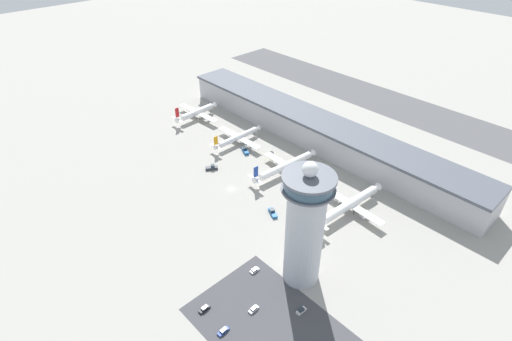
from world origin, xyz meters
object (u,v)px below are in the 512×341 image
object	(u,v)px
service_truck_water	(212,168)
service_truck_catering	(245,151)
car_grey_coupe	(254,309)
car_yellow_taxi	(204,309)
airplane_gate_bravo	(238,137)
service_truck_baggage	(273,213)
service_truck_fuel	(272,155)
airplane_gate_charlie	(286,166)
car_blue_compact	(301,311)
car_navy_sedan	(255,270)
airplane_gate_alpha	(197,112)
airplane_gate_delta	(350,204)
control_tower	(305,227)
car_white_wagon	(223,331)

from	to	relation	value
service_truck_water	service_truck_catering	bearing A→B (deg)	91.18
car_grey_coupe	car_yellow_taxi	size ratio (longest dim) A/B	0.93
airplane_gate_bravo	service_truck_baggage	bearing A→B (deg)	-27.29
service_truck_fuel	service_truck_water	distance (m)	36.95
airplane_gate_charlie	car_yellow_taxi	world-z (taller)	airplane_gate_charlie
car_yellow_taxi	car_blue_compact	bearing A→B (deg)	45.48
car_navy_sedan	car_yellow_taxi	distance (m)	26.57
car_navy_sedan	service_truck_catering	bearing A→B (deg)	140.41
airplane_gate_alpha	service_truck_fuel	size ratio (longest dim) A/B	5.48
car_navy_sedan	car_yellow_taxi	bearing A→B (deg)	-88.29
car_blue_compact	airplane_gate_delta	bearing A→B (deg)	110.24
service_truck_water	car_blue_compact	bearing A→B (deg)	-19.22
airplane_gate_charlie	airplane_gate_delta	bearing A→B (deg)	-2.16
service_truck_fuel	service_truck_baggage	distance (m)	51.95
car_grey_coupe	car_blue_compact	size ratio (longest dim) A/B	1.03
service_truck_fuel	car_blue_compact	bearing A→B (deg)	-39.18
control_tower	airplane_gate_charlie	bearing A→B (deg)	138.12
airplane_gate_alpha	car_blue_compact	bearing A→B (deg)	-23.02
service_truck_fuel	service_truck_baggage	bearing A→B (deg)	-44.57
service_truck_water	car_blue_compact	world-z (taller)	service_truck_water
car_navy_sedan	car_grey_coupe	distance (m)	18.96
service_truck_fuel	car_navy_sedan	bearing A→B (deg)	-49.67
control_tower	car_blue_compact	distance (m)	31.57
control_tower	car_navy_sedan	bearing A→B (deg)	-139.95
service_truck_water	car_navy_sedan	world-z (taller)	service_truck_water
service_truck_fuel	car_navy_sedan	size ratio (longest dim) A/B	1.66
airplane_gate_delta	car_blue_compact	world-z (taller)	airplane_gate_delta
airplane_gate_alpha	service_truck_fuel	world-z (taller)	airplane_gate_alpha
control_tower	service_truck_baggage	distance (m)	47.54
service_truck_baggage	car_grey_coupe	world-z (taller)	service_truck_baggage
car_white_wagon	car_yellow_taxi	xyz separation A→B (m)	(-12.11, 0.74, 0.07)
car_grey_coupe	airplane_gate_charlie	bearing A→B (deg)	125.94
service_truck_water	car_navy_sedan	distance (m)	79.08
service_truck_fuel	car_grey_coupe	distance (m)	107.61
airplane_gate_delta	car_blue_compact	distance (m)	64.65
airplane_gate_delta	service_truck_fuel	xyz separation A→B (m)	(-61.41, 7.71, -3.43)
service_truck_water	car_white_wagon	distance (m)	104.13
airplane_gate_delta	car_navy_sedan	size ratio (longest dim) A/B	11.07
airplane_gate_charlie	service_truck_catering	bearing A→B (deg)	-176.48
service_truck_water	control_tower	bearing A→B (deg)	-13.90
airplane_gate_alpha	car_blue_compact	xyz separation A→B (m)	(155.00, -65.85, -4.05)
airplane_gate_alpha	car_grey_coupe	size ratio (longest dim) A/B	8.66
car_navy_sedan	car_grey_coupe	xyz separation A→B (m)	(13.63, -13.17, 0.01)
control_tower	car_white_wagon	distance (m)	47.54
control_tower	car_grey_coupe	size ratio (longest dim) A/B	12.71
service_truck_fuel	airplane_gate_alpha	bearing A→B (deg)	-178.07
service_truck_baggage	car_grey_coupe	distance (m)	55.92
control_tower	airplane_gate_bravo	bearing A→B (deg)	152.27
control_tower	service_truck_water	bearing A→B (deg)	166.10
car_white_wagon	car_navy_sedan	bearing A→B (deg)	115.30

